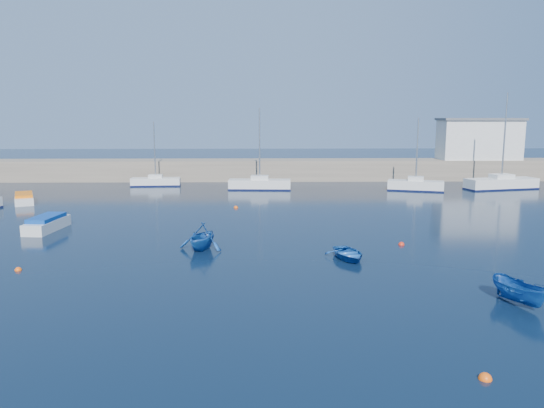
{
  "coord_description": "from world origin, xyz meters",
  "views": [
    {
      "loc": [
        1.74,
        -22.04,
        8.3
      ],
      "look_at": [
        2.64,
        17.68,
        1.6
      ],
      "focal_mm": 35.0,
      "sensor_mm": 36.0,
      "label": 1
    }
  ],
  "objects_px": {
    "sailboat_6": "(260,184)",
    "dinghy_center": "(348,254)",
    "motorboat_2": "(24,198)",
    "harbor_office": "(479,140)",
    "dinghy_left": "(202,236)",
    "sailboat_5": "(156,181)",
    "motorboat_1": "(47,224)",
    "sailboat_7": "(416,185)",
    "sailboat_8": "(501,183)",
    "dinghy_right": "(520,292)"
  },
  "relations": [
    {
      "from": "sailboat_5",
      "to": "harbor_office",
      "type": "bearing_deg",
      "value": -85.48
    },
    {
      "from": "sailboat_5",
      "to": "motorboat_1",
      "type": "xyz_separation_m",
      "value": [
        -3.18,
        -24.36,
        -0.03
      ]
    },
    {
      "from": "motorboat_1",
      "to": "dinghy_center",
      "type": "bearing_deg",
      "value": -15.65
    },
    {
      "from": "sailboat_8",
      "to": "dinghy_left",
      "type": "height_order",
      "value": "sailboat_8"
    },
    {
      "from": "dinghy_left",
      "to": "motorboat_2",
      "type": "bearing_deg",
      "value": 154.46
    },
    {
      "from": "sailboat_7",
      "to": "sailboat_8",
      "type": "xyz_separation_m",
      "value": [
        10.1,
        1.13,
        0.04
      ]
    },
    {
      "from": "motorboat_1",
      "to": "motorboat_2",
      "type": "bearing_deg",
      "value": 125.73
    },
    {
      "from": "sailboat_7",
      "to": "motorboat_2",
      "type": "xyz_separation_m",
      "value": [
        -39.75,
        -7.36,
        -0.19
      ]
    },
    {
      "from": "sailboat_6",
      "to": "motorboat_1",
      "type": "xyz_separation_m",
      "value": [
        -15.46,
        -21.07,
        -0.12
      ]
    },
    {
      "from": "sailboat_7",
      "to": "dinghy_left",
      "type": "distance_m",
      "value": 32.97
    },
    {
      "from": "sailboat_5",
      "to": "dinghy_center",
      "type": "xyz_separation_m",
      "value": [
        17.45,
        -32.61,
        -0.22
      ]
    },
    {
      "from": "sailboat_6",
      "to": "dinghy_right",
      "type": "relative_size",
      "value": 3.03
    },
    {
      "from": "sailboat_8",
      "to": "dinghy_left",
      "type": "distance_m",
      "value": 40.86
    },
    {
      "from": "harbor_office",
      "to": "dinghy_left",
      "type": "relative_size",
      "value": 3.15
    },
    {
      "from": "motorboat_2",
      "to": "harbor_office",
      "type": "bearing_deg",
      "value": -4.75
    },
    {
      "from": "motorboat_2",
      "to": "dinghy_right",
      "type": "distance_m",
      "value": 44.2
    },
    {
      "from": "sailboat_8",
      "to": "sailboat_5",
      "type": "bearing_deg",
      "value": 72.09
    },
    {
      "from": "harbor_office",
      "to": "dinghy_left",
      "type": "bearing_deg",
      "value": -131.7
    },
    {
      "from": "dinghy_center",
      "to": "dinghy_left",
      "type": "bearing_deg",
      "value": 152.37
    },
    {
      "from": "sailboat_5",
      "to": "sailboat_8",
      "type": "distance_m",
      "value": 39.8
    },
    {
      "from": "sailboat_6",
      "to": "dinghy_left",
      "type": "bearing_deg",
      "value": 175.84
    },
    {
      "from": "motorboat_1",
      "to": "dinghy_left",
      "type": "distance_m",
      "value": 13.21
    },
    {
      "from": "motorboat_1",
      "to": "dinghy_center",
      "type": "height_order",
      "value": "motorboat_1"
    },
    {
      "from": "harbor_office",
      "to": "motorboat_1",
      "type": "bearing_deg",
      "value": -145.57
    },
    {
      "from": "sailboat_6",
      "to": "dinghy_center",
      "type": "distance_m",
      "value": 29.77
    },
    {
      "from": "sailboat_5",
      "to": "motorboat_2",
      "type": "distance_m",
      "value": 15.75
    },
    {
      "from": "motorboat_2",
      "to": "sailboat_7",
      "type": "bearing_deg",
      "value": -13.42
    },
    {
      "from": "motorboat_1",
      "to": "dinghy_center",
      "type": "xyz_separation_m",
      "value": [
        20.63,
        -8.25,
        -0.19
      ]
    },
    {
      "from": "sailboat_5",
      "to": "sailboat_6",
      "type": "relative_size",
      "value": 0.83
    },
    {
      "from": "harbor_office",
      "to": "dinghy_right",
      "type": "relative_size",
      "value": 3.34
    },
    {
      "from": "sailboat_7",
      "to": "dinghy_center",
      "type": "bearing_deg",
      "value": 174.04
    },
    {
      "from": "sailboat_5",
      "to": "sailboat_8",
      "type": "height_order",
      "value": "sailboat_8"
    },
    {
      "from": "sailboat_6",
      "to": "motorboat_1",
      "type": "relative_size",
      "value": 2.0
    },
    {
      "from": "harbor_office",
      "to": "dinghy_left",
      "type": "distance_m",
      "value": 48.15
    },
    {
      "from": "dinghy_left",
      "to": "harbor_office",
      "type": "bearing_deg",
      "value": 66.66
    },
    {
      "from": "sailboat_5",
      "to": "sailboat_8",
      "type": "xyz_separation_m",
      "value": [
        39.64,
        -3.51,
        0.13
      ]
    },
    {
      "from": "motorboat_1",
      "to": "dinghy_left",
      "type": "relative_size",
      "value": 1.43
    },
    {
      "from": "sailboat_6",
      "to": "dinghy_right",
      "type": "bearing_deg",
      "value": -159.26
    },
    {
      "from": "sailboat_5",
      "to": "dinghy_left",
      "type": "distance_m",
      "value": 31.4
    },
    {
      "from": "harbor_office",
      "to": "motorboat_2",
      "type": "relative_size",
      "value": 2.08
    },
    {
      "from": "dinghy_right",
      "to": "harbor_office",
      "type": "bearing_deg",
      "value": 50.23
    },
    {
      "from": "sailboat_8",
      "to": "motorboat_1",
      "type": "distance_m",
      "value": 47.63
    },
    {
      "from": "motorboat_1",
      "to": "dinghy_center",
      "type": "relative_size",
      "value": 1.48
    },
    {
      "from": "harbor_office",
      "to": "motorboat_1",
      "type": "xyz_separation_m",
      "value": [
        -43.77,
        -30.0,
        -4.59
      ]
    },
    {
      "from": "sailboat_6",
      "to": "sailboat_8",
      "type": "distance_m",
      "value": 27.36
    },
    {
      "from": "dinghy_right",
      "to": "dinghy_left",
      "type": "bearing_deg",
      "value": 126.56
    },
    {
      "from": "dinghy_center",
      "to": "sailboat_6",
      "type": "bearing_deg",
      "value": 87.9
    },
    {
      "from": "sailboat_8",
      "to": "dinghy_left",
      "type": "bearing_deg",
      "value": 117.88
    },
    {
      "from": "sailboat_5",
      "to": "sailboat_6",
      "type": "bearing_deg",
      "value": -108.39
    },
    {
      "from": "sailboat_6",
      "to": "motorboat_2",
      "type": "height_order",
      "value": "sailboat_6"
    }
  ]
}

